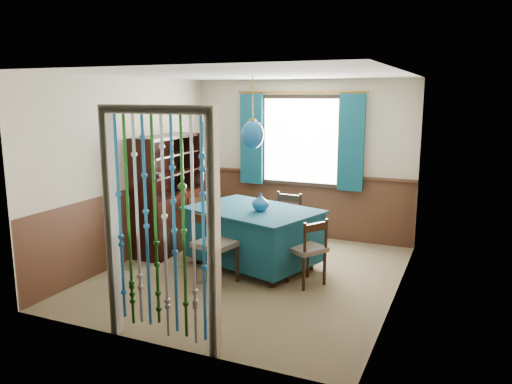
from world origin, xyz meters
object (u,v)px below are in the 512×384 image
at_px(dining_table, 253,233).
at_px(chair_right, 308,250).
at_px(chair_left, 204,222).
at_px(chair_near, 214,245).
at_px(sideboard, 168,210).
at_px(bowl_shelf, 157,174).
at_px(chair_far, 285,222).
at_px(vase_table, 261,203).
at_px(vase_sideboard, 182,185).
at_px(pendant_lamp, 253,134).

xyz_separation_m(dining_table, chair_right, (0.87, -0.33, -0.02)).
height_order(chair_left, chair_right, chair_right).
distance_m(chair_near, sideboard, 1.61).
bearing_deg(chair_near, bowl_shelf, 164.86).
distance_m(chair_right, bowl_shelf, 2.40).
relative_size(chair_far, bowl_shelf, 4.64).
height_order(dining_table, vase_table, vase_table).
bearing_deg(bowl_shelf, chair_far, 26.41).
relative_size(chair_far, vase_table, 4.15).
distance_m(dining_table, chair_left, 0.97).
bearing_deg(chair_near, vase_table, 78.05).
xyz_separation_m(chair_far, vase_sideboard, (-1.60, -0.17, 0.46)).
xyz_separation_m(chair_right, vase_sideboard, (-2.27, 0.84, 0.49)).
bearing_deg(vase_table, chair_far, 85.77).
bearing_deg(bowl_shelf, pendant_lamp, 4.18).
height_order(dining_table, chair_left, chair_left).
xyz_separation_m(dining_table, bowl_shelf, (-1.40, -0.10, 0.72)).
relative_size(dining_table, chair_far, 2.18).
bearing_deg(vase_sideboard, chair_right, -20.39).
xyz_separation_m(chair_left, vase_table, (1.06, -0.37, 0.46)).
height_order(chair_near, sideboard, sideboard).
bearing_deg(chair_left, dining_table, 80.29).
bearing_deg(chair_near, sideboard, 155.73).
bearing_deg(sideboard, chair_near, -39.31).
distance_m(chair_far, pendant_lamp, 1.49).
xyz_separation_m(chair_near, sideboard, (-1.29, 0.97, 0.10)).
relative_size(chair_far, pendant_lamp, 0.96).
height_order(vase_table, vase_sideboard, vase_sideboard).
xyz_separation_m(dining_table, pendant_lamp, (0.00, 0.00, 1.31)).
distance_m(chair_right, vase_table, 0.90).
height_order(chair_far, pendant_lamp, pendant_lamp).
height_order(dining_table, pendant_lamp, pendant_lamp).
distance_m(chair_right, sideboard, 2.40).
xyz_separation_m(chair_right, vase_table, (-0.73, 0.26, 0.46)).
bearing_deg(sideboard, vase_table, -12.28).
relative_size(chair_right, pendant_lamp, 0.90).
relative_size(chair_right, bowl_shelf, 4.36).
bearing_deg(vase_sideboard, vase_table, -20.60).
height_order(chair_far, chair_right, chair_far).
height_order(chair_near, chair_left, chair_near).
distance_m(dining_table, vase_table, 0.47).
bearing_deg(chair_left, vase_table, 79.58).
height_order(chair_near, chair_right, chair_near).
relative_size(dining_table, chair_right, 2.32).
height_order(dining_table, sideboard, sideboard).
distance_m(sideboard, vase_sideboard, 0.46).
xyz_separation_m(sideboard, bowl_shelf, (0.06, -0.32, 0.59)).
distance_m(chair_near, chair_far, 1.48).
bearing_deg(bowl_shelf, vase_table, 1.54).
relative_size(sideboard, vase_table, 8.02).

